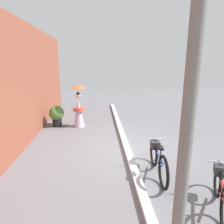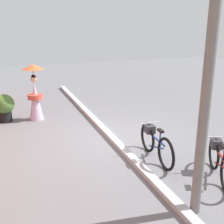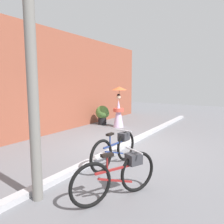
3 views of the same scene
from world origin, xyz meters
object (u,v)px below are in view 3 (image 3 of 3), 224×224
bicycle_near_officer (116,148)px  bicycle_far_side (118,175)px  person_with_parasol (119,108)px  utility_pole (31,60)px  potted_plant_by_door (103,114)px

bicycle_near_officer → bicycle_far_side: bicycle_near_officer is taller
person_with_parasol → utility_pole: (-6.22, -2.03, 1.49)m
bicycle_near_officer → potted_plant_by_door: 5.40m
bicycle_near_officer → person_with_parasol: size_ratio=0.96×
person_with_parasol → potted_plant_by_door: size_ratio=2.01×
bicycle_near_officer → bicycle_far_side: size_ratio=1.12×
person_with_parasol → potted_plant_by_door: 1.06m
potted_plant_by_door → person_with_parasol: bearing=-96.8°
bicycle_far_side → person_with_parasol: person_with_parasol is taller
potted_plant_by_door → utility_pole: 7.26m
bicycle_near_officer → potted_plant_by_door: potted_plant_by_door is taller
bicycle_far_side → utility_pole: size_ratio=0.34×
bicycle_near_officer → utility_pole: bearing=171.2°
bicycle_far_side → potted_plant_by_door: bearing=37.1°
person_with_parasol → bicycle_near_officer: bearing=-150.3°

